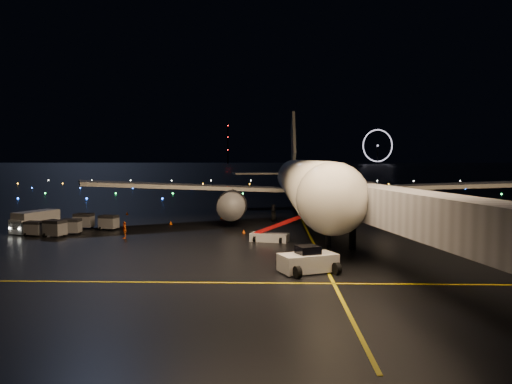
# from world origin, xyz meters

# --- Properties ---
(ground) EXTENTS (2000.00, 2000.00, 0.00)m
(ground) POSITION_xyz_m (0.00, 300.00, 0.00)
(ground) COLOR black
(ground) RESTS_ON ground
(lane_centre) EXTENTS (0.25, 80.00, 0.02)m
(lane_centre) POSITION_xyz_m (12.00, 15.00, 0.01)
(lane_centre) COLOR #D0B707
(lane_centre) RESTS_ON ground
(lane_cross) EXTENTS (60.00, 0.25, 0.02)m
(lane_cross) POSITION_xyz_m (-5.00, -10.00, 0.01)
(lane_cross) COLOR #D0B707
(lane_cross) RESTS_ON ground
(airliner) EXTENTS (63.77, 60.68, 17.80)m
(airliner) POSITION_xyz_m (12.29, 27.05, 8.90)
(airliner) COLOR silver
(airliner) RESTS_ON ground
(pushback_tug) EXTENTS (4.90, 3.81, 2.07)m
(pushback_tug) POSITION_xyz_m (10.43, -6.49, 1.04)
(pushback_tug) COLOR silver
(pushback_tug) RESTS_ON ground
(belt_loader) EXTENTS (6.11, 3.12, 2.86)m
(belt_loader) POSITION_xyz_m (7.41, 7.78, 1.43)
(belt_loader) COLOR silver
(belt_loader) RESTS_ON ground
(service_truck) EXTENTS (4.56, 7.29, 2.57)m
(service_truck) POSITION_xyz_m (-20.71, 13.96, 1.28)
(service_truck) COLOR silver
(service_truck) RESTS_ON ground
(crew_c) EXTENTS (0.77, 1.20, 1.90)m
(crew_c) POSITION_xyz_m (-8.60, 9.29, 0.95)
(crew_c) COLOR orange
(crew_c) RESTS_ON ground
(safety_cone_0) EXTENTS (0.41, 0.41, 0.46)m
(safety_cone_0) POSITION_xyz_m (4.35, 13.51, 0.23)
(safety_cone_0) COLOR #F05504
(safety_cone_0) RESTS_ON ground
(safety_cone_1) EXTENTS (0.53, 0.53, 0.54)m
(safety_cone_1) POSITION_xyz_m (0.35, 27.28, 0.27)
(safety_cone_1) COLOR #F05504
(safety_cone_1) RESTS_ON ground
(safety_cone_2) EXTENTS (0.43, 0.43, 0.49)m
(safety_cone_2) POSITION_xyz_m (-5.86, 21.07, 0.24)
(safety_cone_2) COLOR #F05504
(safety_cone_2) RESTS_ON ground
(safety_cone_3) EXTENTS (0.48, 0.48, 0.51)m
(safety_cone_3) POSITION_xyz_m (-14.98, 32.17, 0.26)
(safety_cone_3) COLOR #F05504
(safety_cone_3) RESTS_ON ground
(ferris_wheel) EXTENTS (49.33, 16.80, 52.00)m
(ferris_wheel) POSITION_xyz_m (170.00, 720.00, 26.00)
(ferris_wheel) COLOR black
(ferris_wheel) RESTS_ON ground
(radio_mast) EXTENTS (1.80, 1.80, 64.00)m
(radio_mast) POSITION_xyz_m (-60.00, 740.00, 32.00)
(radio_mast) COLOR black
(radio_mast) RESTS_ON ground
(taxiway_lights) EXTENTS (164.00, 92.00, 0.36)m
(taxiway_lights) POSITION_xyz_m (0.00, 106.00, 0.18)
(taxiway_lights) COLOR black
(taxiway_lights) RESTS_ON ground
(baggage_cart_0) EXTENTS (2.10, 1.47, 1.78)m
(baggage_cart_0) POSITION_xyz_m (-15.81, 12.33, 0.89)
(baggage_cart_0) COLOR gray
(baggage_cart_0) RESTS_ON ground
(baggage_cart_1) EXTENTS (2.43, 1.99, 1.80)m
(baggage_cart_1) POSITION_xyz_m (-12.54, 15.90, 0.90)
(baggage_cart_1) COLOR gray
(baggage_cart_1) RESTS_ON ground
(baggage_cart_2) EXTENTS (2.32, 1.70, 1.89)m
(baggage_cart_2) POSITION_xyz_m (-16.08, 17.03, 0.94)
(baggage_cart_2) COLOR gray
(baggage_cart_2) RESTS_ON ground
(baggage_cart_3) EXTENTS (2.63, 2.23, 1.89)m
(baggage_cart_3) POSITION_xyz_m (-16.82, 10.25, 0.95)
(baggage_cart_3) COLOR gray
(baggage_cart_3) RESTS_ON ground
(baggage_cart_4) EXTENTS (2.14, 1.64, 1.67)m
(baggage_cart_4) POSITION_xyz_m (-19.47, 10.84, 0.83)
(baggage_cart_4) COLOR gray
(baggage_cart_4) RESTS_ON ground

